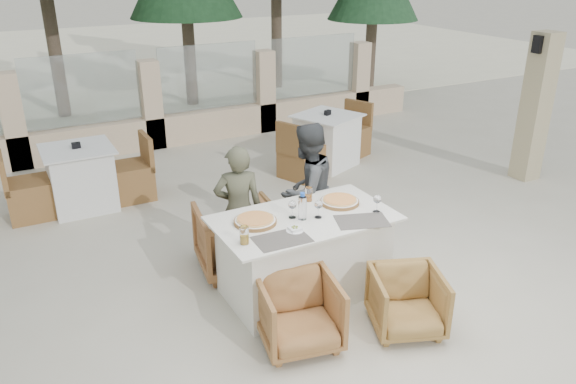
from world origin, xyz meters
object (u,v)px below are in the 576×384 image
olive_dish (295,229)px  armchair_far_left (234,238)px  pizza_right (340,201)px  beer_glass_left (244,235)px  armchair_near_left (299,313)px  dining_table (304,255)px  pizza_left (255,221)px  bg_table_a (81,178)px  wine_glass_centre (292,208)px  diner_right (307,191)px  water_bottle (302,206)px  armchair_far_right (294,219)px  beer_glass_right (309,194)px  diner_left (239,209)px  armchair_near_right (407,302)px  wine_glass_corner (377,203)px  wine_glass_near (318,208)px  bg_table_b (327,140)px

olive_dish → armchair_far_left: 1.03m
pizza_right → beer_glass_left: bearing=-165.2°
armchair_near_left → dining_table: bearing=68.9°
pizza_left → dining_table: bearing=-13.1°
olive_dish → pizza_right: bearing=24.5°
beer_glass_left → bg_table_a: beer_glass_left is taller
wine_glass_centre → armchair_near_left: bearing=-114.6°
pizza_left → diner_right: diner_right is taller
water_bottle → pizza_right: bearing=14.6°
wine_glass_centre → bg_table_a: wine_glass_centre is taller
armchair_far_right → beer_glass_right: bearing=78.9°
water_bottle → beer_glass_left: water_bottle is taller
diner_right → bg_table_a: diner_right is taller
beer_glass_left → olive_dish: (0.46, -0.00, -0.05)m
beer_glass_right → armchair_far_left: bearing=145.1°
dining_table → beer_glass_left: 0.83m
beer_glass_right → beer_glass_left: bearing=-151.3°
dining_table → beer_glass_left: beer_glass_left is taller
water_bottle → diner_left: (-0.30, 0.71, -0.25)m
wine_glass_centre → armchair_far_left: (-0.28, 0.66, -0.53)m
armchair_far_right → armchair_near_right: size_ratio=1.05×
beer_glass_left → olive_dish: beer_glass_left is taller
wine_glass_corner → diner_right: 0.90m
wine_glass_corner → olive_dish: 0.83m
beer_glass_right → armchair_near_left: (-0.62, -0.92, -0.55)m
water_bottle → bg_table_a: bearing=115.4°
water_bottle → wine_glass_near: 0.15m
pizza_left → olive_dish: bearing=-52.1°
armchair_near_left → diner_right: (0.80, 1.27, 0.42)m
dining_table → diner_right: (0.40, 0.64, 0.32)m
water_bottle → olive_dish: water_bottle is taller
wine_glass_corner → diner_left: diner_left is taller
dining_table → armchair_near_left: size_ratio=2.54×
beer_glass_right → olive_dish: bearing=-130.7°
beer_glass_right → wine_glass_near: bearing=-107.1°
water_bottle → armchair_near_left: bearing=-121.5°
water_bottle → olive_dish: size_ratio=2.28×
beer_glass_left → pizza_left: bearing=51.2°
beer_glass_right → bg_table_b: 3.10m
water_bottle → armchair_far_left: 0.99m
pizza_left → armchair_near_left: pizza_left is taller
armchair_far_left → bg_table_b: size_ratio=0.44×
beer_glass_left → armchair_far_right: bearing=45.8°
wine_glass_corner → beer_glass_left: (-1.29, 0.02, -0.02)m
wine_glass_corner → beer_glass_right: (-0.41, 0.51, -0.02)m
diner_left → wine_glass_centre: bearing=128.1°
wine_glass_near → water_bottle: bearing=164.2°
beer_glass_right → diner_right: 0.42m
water_bottle → armchair_far_right: water_bottle is taller
wine_glass_centre → beer_glass_right: size_ratio=1.36×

